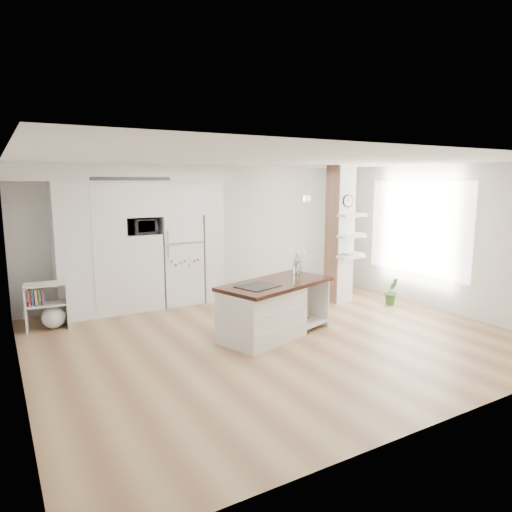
{
  "coord_description": "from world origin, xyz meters",
  "views": [
    {
      "loc": [
        -3.67,
        -5.74,
        2.39
      ],
      "look_at": [
        0.2,
        0.9,
        1.13
      ],
      "focal_mm": 32.0,
      "sensor_mm": 36.0,
      "label": 1
    }
  ],
  "objects_px": {
    "floor_plant_a": "(391,291)",
    "bookshelf": "(49,309)",
    "refrigerator": "(179,259)",
    "kitchen_island": "(267,310)"
  },
  "relations": [
    {
      "from": "floor_plant_a",
      "to": "bookshelf",
      "type": "bearing_deg",
      "value": 163.66
    },
    {
      "from": "refrigerator",
      "to": "bookshelf",
      "type": "bearing_deg",
      "value": -168.64
    },
    {
      "from": "bookshelf",
      "to": "refrigerator",
      "type": "bearing_deg",
      "value": 16.7
    },
    {
      "from": "refrigerator",
      "to": "floor_plant_a",
      "type": "xyz_separation_m",
      "value": [
        3.52,
        -2.24,
        -0.61
      ]
    },
    {
      "from": "floor_plant_a",
      "to": "kitchen_island",
      "type": "bearing_deg",
      "value": -172.58
    },
    {
      "from": "floor_plant_a",
      "to": "refrigerator",
      "type": "bearing_deg",
      "value": 147.55
    },
    {
      "from": "bookshelf",
      "to": "floor_plant_a",
      "type": "distance_m",
      "value": 6.22
    },
    {
      "from": "refrigerator",
      "to": "floor_plant_a",
      "type": "relative_size",
      "value": 3.32
    },
    {
      "from": "refrigerator",
      "to": "kitchen_island",
      "type": "distance_m",
      "value": 2.71
    },
    {
      "from": "refrigerator",
      "to": "bookshelf",
      "type": "xyz_separation_m",
      "value": [
        -2.44,
        -0.49,
        -0.54
      ]
    }
  ]
}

